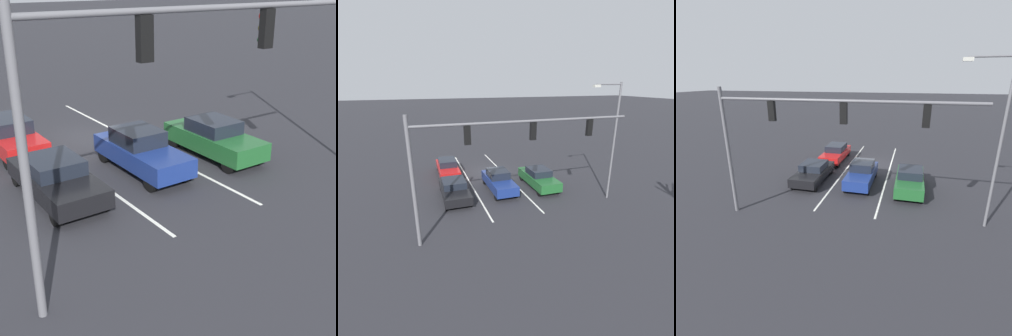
# 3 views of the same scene
# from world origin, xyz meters

# --- Properties ---
(ground_plane) EXTENTS (240.00, 240.00, 0.00)m
(ground_plane) POSITION_xyz_m (0.00, 0.00, 0.00)
(ground_plane) COLOR #28282D
(lane_stripe_left_divider) EXTENTS (0.12, 15.45, 0.01)m
(lane_stripe_left_divider) POSITION_xyz_m (-1.75, 1.73, 0.01)
(lane_stripe_left_divider) COLOR silver
(lane_stripe_left_divider) RESTS_ON ground_plane
(lane_stripe_center_divider) EXTENTS (0.12, 15.45, 0.01)m
(lane_stripe_center_divider) POSITION_xyz_m (1.75, 1.73, 0.01)
(lane_stripe_center_divider) COLOR silver
(lane_stripe_center_divider) RESTS_ON ground_plane
(car_black_rightlane_front) EXTENTS (1.85, 4.61, 1.39)m
(car_black_rightlane_front) POSITION_xyz_m (3.44, 5.05, 0.71)
(car_black_rightlane_front) COLOR black
(car_black_rightlane_front) RESTS_ON ground_plane
(car_darkgreen_leftlane_front) EXTENTS (1.77, 4.67, 1.55)m
(car_darkgreen_leftlane_front) POSITION_xyz_m (-3.43, 5.04, 0.78)
(car_darkgreen_leftlane_front) COLOR #1E5928
(car_darkgreen_leftlane_front) RESTS_ON ground_plane
(car_navy_midlane_front) EXTENTS (1.70, 4.60, 1.62)m
(car_navy_midlane_front) POSITION_xyz_m (-0.11, 4.72, 0.81)
(car_navy_midlane_front) COLOR navy
(car_navy_midlane_front) RESTS_ON ground_plane
(car_red_rightlane_second) EXTENTS (1.72, 4.76, 1.49)m
(car_red_rightlane_second) POSITION_xyz_m (3.28, -0.23, 0.76)
(car_red_rightlane_second) COLOR red
(car_red_rightlane_second) RESTS_ON ground_plane
(traffic_signal_gantry) EXTENTS (12.41, 0.37, 6.82)m
(traffic_signal_gantry) POSITION_xyz_m (1.98, 10.44, 5.08)
(traffic_signal_gantry) COLOR slate
(traffic_signal_gantry) RESTS_ON ground_plane
(street_lamp_left_shoulder) EXTENTS (2.19, 0.24, 8.24)m
(street_lamp_left_shoulder) POSITION_xyz_m (-7.07, 8.71, 4.77)
(street_lamp_left_shoulder) COLOR slate
(street_lamp_left_shoulder) RESTS_ON ground_plane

